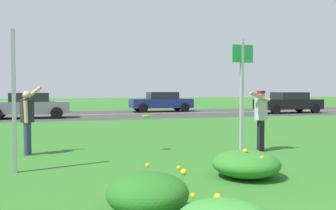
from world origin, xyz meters
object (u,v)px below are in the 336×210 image
at_px(car_black_leftmost, 288,102).
at_px(car_navy_center_left, 161,102).
at_px(frisbee_lime, 147,117).
at_px(car_gray_center_right, 28,105).
at_px(person_catcher_red_cap_gray_shirt, 261,114).
at_px(sign_post_near_path, 14,101).
at_px(sign_post_by_roadside, 242,86).
at_px(person_thrower_dark_shirt, 27,116).

relative_size(car_black_leftmost, car_navy_center_left, 1.00).
bearing_deg(frisbee_lime, car_gray_center_right, 106.14).
bearing_deg(car_navy_center_left, frisbee_lime, -106.77).
bearing_deg(car_navy_center_left, car_gray_center_right, -155.44).
bearing_deg(person_catcher_red_cap_gray_shirt, car_gray_center_right, 115.95).
bearing_deg(frisbee_lime, car_navy_center_left, 73.23).
bearing_deg(sign_post_near_path, car_gray_center_right, 92.71).
xyz_separation_m(sign_post_near_path, person_catcher_red_cap_gray_shirt, (6.04, 1.00, -0.43)).
bearing_deg(person_catcher_red_cap_gray_shirt, sign_post_by_roadside, -152.80).
xyz_separation_m(person_catcher_red_cap_gray_shirt, car_gray_center_right, (-6.74, 13.85, -0.24)).
xyz_separation_m(sign_post_by_roadside, car_navy_center_left, (3.00, 18.35, -0.99)).
height_order(sign_post_near_path, frisbee_lime, sign_post_near_path).
relative_size(frisbee_lime, car_black_leftmost, 0.06).
distance_m(frisbee_lime, car_navy_center_left, 17.97).
distance_m(person_catcher_red_cap_gray_shirt, frisbee_lime, 3.05).
bearing_deg(car_gray_center_right, person_catcher_red_cap_gray_shirt, -64.05).
bearing_deg(sign_post_by_roadside, car_navy_center_left, 80.71).
xyz_separation_m(person_catcher_red_cap_gray_shirt, car_black_leftmost, (10.27, 13.85, -0.24)).
xyz_separation_m(person_thrower_dark_shirt, car_gray_center_right, (-0.80, 12.76, -0.22)).
height_order(person_thrower_dark_shirt, person_catcher_red_cap_gray_shirt, person_thrower_dark_shirt).
bearing_deg(sign_post_near_path, car_navy_center_left, 66.42).
bearing_deg(car_navy_center_left, sign_post_by_roadside, -99.29).
relative_size(person_catcher_red_cap_gray_shirt, car_black_leftmost, 0.36).
distance_m(car_black_leftmost, car_navy_center_left, 9.02).
bearing_deg(sign_post_by_roadside, person_catcher_red_cap_gray_shirt, 27.20).
relative_size(person_thrower_dark_shirt, car_navy_center_left, 0.39).
height_order(sign_post_by_roadside, person_catcher_red_cap_gray_shirt, sign_post_by_roadside).
bearing_deg(sign_post_near_path, car_black_leftmost, 42.32).
height_order(sign_post_near_path, car_black_leftmost, sign_post_near_path).
bearing_deg(car_black_leftmost, person_thrower_dark_shirt, -141.79).
relative_size(sign_post_near_path, person_catcher_red_cap_gray_shirt, 1.75).
relative_size(sign_post_near_path, car_gray_center_right, 0.63).
relative_size(sign_post_by_roadside, person_thrower_dark_shirt, 1.66).
bearing_deg(car_gray_center_right, car_black_leftmost, 0.00).
relative_size(person_catcher_red_cap_gray_shirt, car_navy_center_left, 0.36).
distance_m(person_catcher_red_cap_gray_shirt, car_black_leftmost, 17.24).
bearing_deg(person_thrower_dark_shirt, car_gray_center_right, 93.61).
height_order(sign_post_near_path, person_catcher_red_cap_gray_shirt, sign_post_near_path).
distance_m(sign_post_near_path, car_gray_center_right, 14.88).
height_order(person_thrower_dark_shirt, car_navy_center_left, person_thrower_dark_shirt).
bearing_deg(person_catcher_red_cap_gray_shirt, car_black_leftmost, 53.44).
bearing_deg(car_black_leftmost, person_catcher_red_cap_gray_shirt, -126.56).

